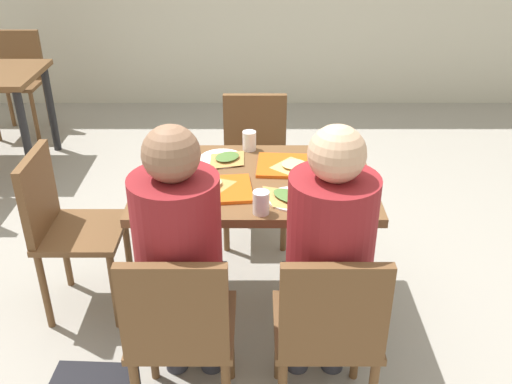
{
  "coord_description": "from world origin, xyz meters",
  "views": [
    {
      "loc": [
        0.01,
        -2.4,
        1.97
      ],
      "look_at": [
        0.0,
        0.0,
        0.67
      ],
      "focal_mm": 40.38,
      "sensor_mm": 36.0,
      "label": 1
    }
  ],
  "objects_px": {
    "paper_plate_center": "(223,158)",
    "plastic_cup_a": "(251,141)",
    "person_in_red": "(182,252)",
    "background_chair_far": "(21,74)",
    "pizza_slice_a": "(208,184)",
    "plastic_cup_c": "(163,163)",
    "chair_left_end": "(65,221)",
    "plastic_cup_b": "(262,203)",
    "chair_near_left": "(181,328)",
    "main_table": "(256,198)",
    "tray_red_near": "(213,190)",
    "condiment_bottle": "(184,144)",
    "person_in_brown_jacket": "(330,252)",
    "chair_far_side": "(256,156)",
    "paper_plate_near_edge": "(294,199)",
    "pizza_slice_d": "(290,197)",
    "tray_red_far": "(296,166)",
    "foil_bundle": "(154,170)",
    "chair_near_right": "(330,329)",
    "soda_can": "(357,165)",
    "pizza_slice_c": "(229,158)"
  },
  "relations": [
    {
      "from": "main_table",
      "to": "chair_near_left",
      "type": "xyz_separation_m",
      "value": [
        -0.28,
        -0.76,
        -0.13
      ]
    },
    {
      "from": "chair_left_end",
      "to": "foil_bundle",
      "type": "height_order",
      "value": "chair_left_end"
    },
    {
      "from": "tray_red_near",
      "to": "person_in_red",
      "type": "bearing_deg",
      "value": -99.58
    },
    {
      "from": "background_chair_far",
      "to": "chair_left_end",
      "type": "bearing_deg",
      "value": -65.68
    },
    {
      "from": "main_table",
      "to": "tray_red_near",
      "type": "relative_size",
      "value": 3.07
    },
    {
      "from": "chair_left_end",
      "to": "plastic_cup_c",
      "type": "distance_m",
      "value": 0.58
    },
    {
      "from": "chair_far_side",
      "to": "plastic_cup_c",
      "type": "distance_m",
      "value": 0.88
    },
    {
      "from": "main_table",
      "to": "pizza_slice_d",
      "type": "height_order",
      "value": "pizza_slice_d"
    },
    {
      "from": "person_in_brown_jacket",
      "to": "tray_red_far",
      "type": "height_order",
      "value": "person_in_brown_jacket"
    },
    {
      "from": "foil_bundle",
      "to": "chair_near_right",
      "type": "bearing_deg",
      "value": -44.99
    },
    {
      "from": "person_in_red",
      "to": "condiment_bottle",
      "type": "height_order",
      "value": "person_in_red"
    },
    {
      "from": "pizza_slice_a",
      "to": "plastic_cup_c",
      "type": "distance_m",
      "value": 0.28
    },
    {
      "from": "tray_red_far",
      "to": "plastic_cup_c",
      "type": "relative_size",
      "value": 3.6
    },
    {
      "from": "tray_red_near",
      "to": "tray_red_far",
      "type": "distance_m",
      "value": 0.46
    },
    {
      "from": "main_table",
      "to": "plastic_cup_c",
      "type": "height_order",
      "value": "plastic_cup_c"
    },
    {
      "from": "plastic_cup_b",
      "to": "soda_can",
      "type": "bearing_deg",
      "value": 37.81
    },
    {
      "from": "chair_near_left",
      "to": "plastic_cup_b",
      "type": "distance_m",
      "value": 0.61
    },
    {
      "from": "chair_far_side",
      "to": "paper_plate_center",
      "type": "relative_size",
      "value": 3.93
    },
    {
      "from": "pizza_slice_d",
      "to": "foil_bundle",
      "type": "height_order",
      "value": "foil_bundle"
    },
    {
      "from": "person_in_red",
      "to": "pizza_slice_d",
      "type": "bearing_deg",
      "value": 43.6
    },
    {
      "from": "chair_near_left",
      "to": "background_chair_far",
      "type": "bearing_deg",
      "value": 118.8
    },
    {
      "from": "main_table",
      "to": "person_in_red",
      "type": "xyz_separation_m",
      "value": [
        -0.28,
        -0.62,
        0.11
      ]
    },
    {
      "from": "tray_red_near",
      "to": "plastic_cup_c",
      "type": "height_order",
      "value": "plastic_cup_c"
    },
    {
      "from": "paper_plate_center",
      "to": "background_chair_far",
      "type": "distance_m",
      "value": 2.93
    },
    {
      "from": "tray_red_far",
      "to": "pizza_slice_a",
      "type": "xyz_separation_m",
      "value": [
        -0.41,
        -0.23,
        0.02
      ]
    },
    {
      "from": "person_in_red",
      "to": "background_chair_far",
      "type": "height_order",
      "value": "person_in_red"
    },
    {
      "from": "paper_plate_center",
      "to": "plastic_cup_a",
      "type": "relative_size",
      "value": 2.2
    },
    {
      "from": "main_table",
      "to": "paper_plate_near_edge",
      "type": "height_order",
      "value": "paper_plate_near_edge"
    },
    {
      "from": "chair_left_end",
      "to": "foil_bundle",
      "type": "distance_m",
      "value": 0.55
    },
    {
      "from": "plastic_cup_c",
      "to": "paper_plate_near_edge",
      "type": "bearing_deg",
      "value": -23.7
    },
    {
      "from": "person_in_red",
      "to": "person_in_brown_jacket",
      "type": "xyz_separation_m",
      "value": [
        0.55,
        0.0,
        0.0
      ]
    },
    {
      "from": "person_in_red",
      "to": "main_table",
      "type": "bearing_deg",
      "value": 66.13
    },
    {
      "from": "plastic_cup_b",
      "to": "condiment_bottle",
      "type": "height_order",
      "value": "condiment_bottle"
    },
    {
      "from": "chair_left_end",
      "to": "plastic_cup_b",
      "type": "distance_m",
      "value": 1.06
    },
    {
      "from": "main_table",
      "to": "pizza_slice_d",
      "type": "xyz_separation_m",
      "value": [
        0.15,
        -0.22,
        0.12
      ]
    },
    {
      "from": "plastic_cup_a",
      "to": "pizza_slice_c",
      "type": "bearing_deg",
      "value": -128.38
    },
    {
      "from": "paper_plate_center",
      "to": "plastic_cup_a",
      "type": "distance_m",
      "value": 0.18
    },
    {
      "from": "pizza_slice_c",
      "to": "plastic_cup_b",
      "type": "xyz_separation_m",
      "value": [
        0.16,
        -0.51,
        0.03
      ]
    },
    {
      "from": "tray_red_near",
      "to": "paper_plate_near_edge",
      "type": "relative_size",
      "value": 1.64
    },
    {
      "from": "paper_plate_center",
      "to": "tray_red_far",
      "type": "bearing_deg",
      "value": -14.86
    },
    {
      "from": "main_table",
      "to": "pizza_slice_a",
      "type": "relative_size",
      "value": 4.47
    },
    {
      "from": "paper_plate_near_edge",
      "to": "soda_can",
      "type": "distance_m",
      "value": 0.38
    },
    {
      "from": "pizza_slice_a",
      "to": "background_chair_far",
      "type": "relative_size",
      "value": 0.29
    },
    {
      "from": "person_in_brown_jacket",
      "to": "condiment_bottle",
      "type": "distance_m",
      "value": 1.05
    },
    {
      "from": "plastic_cup_c",
      "to": "pizza_slice_a",
      "type": "bearing_deg",
      "value": -36.91
    },
    {
      "from": "pizza_slice_a",
      "to": "tray_red_near",
      "type": "bearing_deg",
      "value": -42.32
    },
    {
      "from": "chair_near_right",
      "to": "pizza_slice_d",
      "type": "distance_m",
      "value": 0.62
    },
    {
      "from": "background_chair_far",
      "to": "pizza_slice_d",
      "type": "bearing_deg",
      "value": -50.58
    },
    {
      "from": "chair_left_end",
      "to": "foil_bundle",
      "type": "xyz_separation_m",
      "value": [
        0.47,
        -0.02,
        0.29
      ]
    },
    {
      "from": "person_in_brown_jacket",
      "to": "plastic_cup_c",
      "type": "distance_m",
      "value": 0.99
    }
  ]
}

